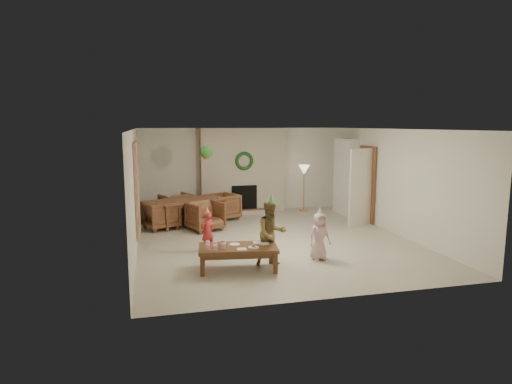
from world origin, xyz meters
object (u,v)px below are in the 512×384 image
object	(u,v)px
dining_chair_far	(176,206)
dining_chair_left	(161,215)
child_red	(208,232)
dining_chair_right	(223,207)
dining_chair_near	(205,216)
dining_table	(190,212)
coffee_table_top	(238,248)
child_plaid	(271,233)
child_pink	(319,236)

from	to	relation	value
dining_chair_far	dining_chair_left	world-z (taller)	same
dining_chair_left	child_red	xyz separation A→B (m)	(0.87, -2.30, 0.06)
dining_chair_right	dining_chair_near	bearing A→B (deg)	-51.34
dining_table	dining_chair_left	size ratio (longest dim) A/B	2.34
dining_chair_near	dining_chair_far	xyz separation A→B (m)	(-0.63, 1.49, 0.00)
dining_chair_far	coffee_table_top	size ratio (longest dim) A/B	0.56
child_plaid	child_pink	distance (m)	1.01
child_red	dining_chair_near	bearing A→B (deg)	-125.77
dining_chair_near	child_red	bearing A→B (deg)	-118.52
dining_table	dining_chair_left	world-z (taller)	dining_chair_left
dining_table	child_pink	distance (m)	4.25
dining_table	child_red	distance (m)	2.62
dining_chair_right	child_plaid	size ratio (longest dim) A/B	0.65
dining_chair_left	child_pink	bearing A→B (deg)	-161.63
dining_table	dining_chair_left	distance (m)	0.81
child_red	dining_chair_left	bearing A→B (deg)	-99.26
dining_chair_near	dining_chair_far	size ratio (longest dim) A/B	1.00
dining_chair_left	coffee_table_top	size ratio (longest dim) A/B	0.56
dining_table	child_plaid	world-z (taller)	child_plaid
dining_chair_far	child_pink	xyz separation A→B (m)	(2.48, -4.40, 0.10)
coffee_table_top	child_pink	size ratio (longest dim) A/B	1.53
dining_table	child_plaid	size ratio (longest dim) A/B	1.52
dining_table	dining_chair_far	xyz separation A→B (m)	(-0.31, 0.75, 0.03)
dining_chair_far	child_red	distance (m)	3.39
coffee_table_top	dining_chair_far	bearing A→B (deg)	107.96
dining_chair_right	child_red	xyz separation A→B (m)	(-0.81, -3.01, 0.06)
child_pink	coffee_table_top	bearing A→B (deg)	176.61
child_red	dining_chair_far	bearing A→B (deg)	-112.58
coffee_table_top	child_red	xyz separation A→B (m)	(-0.39, 1.24, 0.02)
dining_chair_near	dining_chair_left	distance (m)	1.15
dining_chair_near	child_plaid	size ratio (longest dim) A/B	0.65
dining_chair_near	child_red	size ratio (longest dim) A/B	0.94
dining_chair_far	dining_chair_left	xyz separation A→B (m)	(-0.43, -1.06, 0.00)
dining_chair_near	child_red	distance (m)	1.88
child_red	child_pink	xyz separation A→B (m)	(2.04, -1.03, 0.04)
dining_table	coffee_table_top	xyz separation A→B (m)	(0.52, -3.86, 0.08)
dining_chair_left	child_plaid	world-z (taller)	child_plaid
child_pink	child_red	bearing A→B (deg)	142.56
dining_table	dining_chair_near	xyz separation A→B (m)	(0.31, -0.75, 0.03)
dining_chair_near	dining_chair_far	world-z (taller)	same
dining_chair_near	child_plaid	bearing A→B (deg)	-96.91
dining_table	coffee_table_top	distance (m)	3.89
dining_chair_near	dining_chair_left	xyz separation A→B (m)	(-1.06, 0.43, 0.00)
dining_chair_right	coffee_table_top	world-z (taller)	dining_chair_right
dining_table	dining_chair_near	bearing A→B (deg)	-90.00
coffee_table_top	child_red	size ratio (longest dim) A/B	1.68
dining_chair_near	dining_chair_right	bearing A→B (deg)	38.66
dining_chair_near	dining_chair_left	bearing A→B (deg)	135.00
coffee_table_top	child_plaid	xyz separation A→B (m)	(0.65, 0.11, 0.21)
dining_chair_left	child_plaid	size ratio (longest dim) A/B	0.65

